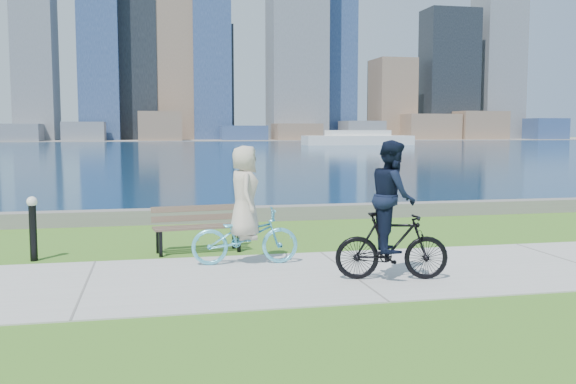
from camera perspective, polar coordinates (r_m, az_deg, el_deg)
name	(u,v)px	position (r m, az deg, el deg)	size (l,w,h in m)	color
ground	(349,274)	(10.26, 5.44, -7.26)	(320.00, 320.00, 0.00)	#386A1B
concrete_path	(349,273)	(10.25, 5.44, -7.21)	(80.00, 3.50, 0.02)	#A6A6A1
seawall	(275,213)	(16.16, -1.18, -1.89)	(90.00, 0.50, 0.35)	slate
bay_water	(176,148)	(81.62, -9.96, 3.90)	(320.00, 131.00, 0.01)	#0B2848
far_shore	(165,140)	(139.58, -10.86, 4.57)	(320.00, 30.00, 0.12)	gray
city_skyline	(151,22)	(140.24, -12.10, 14.52)	(174.21, 22.53, 76.00)	black
ferry_far	(358,139)	(94.73, 6.21, 4.72)	(15.96, 4.56, 2.17)	silver
park_bench	(197,224)	(12.05, -8.06, -2.85)	(1.70, 0.76, 0.85)	black
bollard_lamp	(33,224)	(11.93, -21.74, -2.67)	(0.18, 0.18, 1.13)	black
cyclist_woman	(245,220)	(10.76, -3.86, -2.53)	(0.73, 1.82, 1.99)	#60CBEA
cyclist_man	(392,221)	(9.73, 9.24, -2.59)	(0.83, 1.76, 2.10)	black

